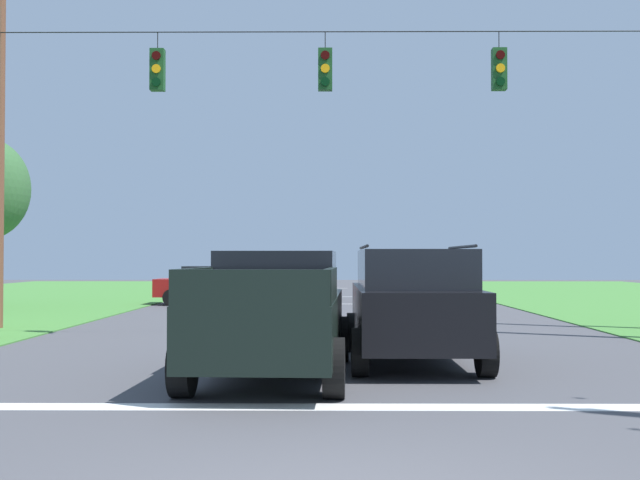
{
  "coord_description": "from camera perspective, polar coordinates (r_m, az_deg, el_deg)",
  "views": [
    {
      "loc": [
        -0.05,
        -5.67,
        1.84
      ],
      "look_at": [
        -0.2,
        14.15,
        2.3
      ],
      "focal_mm": 43.83,
      "sensor_mm": 36.0,
      "label": 1
    }
  ],
  "objects": [
    {
      "name": "lane_dash_4",
      "position": [
        47.42,
        0.51,
        -3.54
      ],
      "size": [
        2.5,
        0.15,
        0.01
      ],
      "primitive_type": "cube",
      "rotation": [
        0.0,
        0.0,
        1.57
      ],
      "color": "white",
      "rests_on": "ground"
    },
    {
      "name": "suv_black",
      "position": [
        13.79,
        6.74,
        -4.55
      ],
      "size": [
        2.23,
        4.81,
        2.05
      ],
      "color": "black",
      "rests_on": "ground"
    },
    {
      "name": "distant_car_crossing_white",
      "position": [
        33.39,
        5.65,
        -3.12
      ],
      "size": [
        2.04,
        4.31,
        1.52
      ],
      "color": "silver",
      "rests_on": "ground"
    },
    {
      "name": "lane_dash_1",
      "position": [
        22.6,
        0.58,
        -5.98
      ],
      "size": [
        2.5,
        0.15,
        0.01
      ],
      "primitive_type": "cube",
      "rotation": [
        0.0,
        0.0,
        1.57
      ],
      "color": "white",
      "rests_on": "ground"
    },
    {
      "name": "distant_car_oncoming",
      "position": [
        31.23,
        -7.93,
        -3.24
      ],
      "size": [
        4.31,
        2.03,
        1.52
      ],
      "color": "maroon",
      "rests_on": "ground"
    },
    {
      "name": "overhead_signal_span",
      "position": [
        17.78,
        0.68,
        6.16
      ],
      "size": [
        15.64,
        0.31,
        7.6
      ],
      "color": "brown",
      "rests_on": "ground"
    },
    {
      "name": "pickup_truck",
      "position": [
        12.25,
        -3.38,
        -5.4
      ],
      "size": [
        2.47,
        5.48,
        1.95
      ],
      "color": "black",
      "rests_on": "ground"
    },
    {
      "name": "stop_bar_stripe",
      "position": [
        9.82,
        0.75,
        -12.09
      ],
      "size": [
        12.94,
        0.45,
        0.01
      ],
      "primitive_type": "cube",
      "color": "white",
      "rests_on": "ground"
    },
    {
      "name": "lane_dash_2",
      "position": [
        31.28,
        0.54,
        -4.69
      ],
      "size": [
        2.5,
        0.15,
        0.01
      ],
      "primitive_type": "cube",
      "rotation": [
        0.0,
        0.0,
        1.57
      ],
      "color": "white",
      "rests_on": "ground"
    },
    {
      "name": "lane_dash_3",
      "position": [
        37.16,
        0.52,
        -4.16
      ],
      "size": [
        2.5,
        0.15,
        0.01
      ],
      "primitive_type": "cube",
      "rotation": [
        0.0,
        0.0,
        1.57
      ],
      "color": "white",
      "rests_on": "ground"
    },
    {
      "name": "lane_dash_0",
      "position": [
        15.76,
        0.63,
        -8.01
      ],
      "size": [
        2.5,
        0.15,
        0.01
      ],
      "primitive_type": "cube",
      "rotation": [
        0.0,
        0.0,
        1.57
      ],
      "color": "white",
      "rests_on": "ground"
    }
  ]
}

